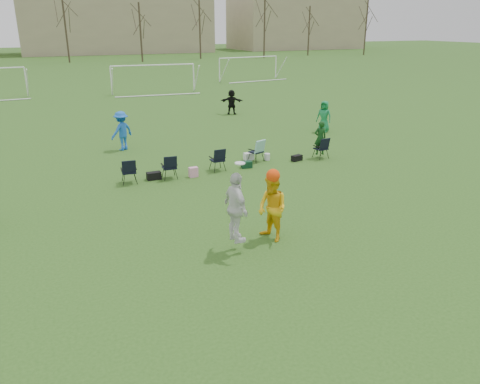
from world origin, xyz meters
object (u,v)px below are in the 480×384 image
fielder_blue (122,131)px  fielder_green_far (324,116)px  fielder_black (232,102)px  center_contest (257,208)px  goal_right (249,62)px  goal_mid (153,71)px

fielder_blue → fielder_green_far: 11.25m
fielder_blue → fielder_black: 10.90m
center_contest → goal_right: size_ratio=0.34×
fielder_blue → fielder_black: (8.57, 6.73, -0.12)m
fielder_blue → goal_mid: bearing=-139.7°
fielder_green_far → center_contest: bearing=-75.2°
goal_mid → goal_right: size_ratio=1.01×
center_contest → goal_mid: center_contest is taller
goal_mid → fielder_green_far: bearing=-71.8°
fielder_blue → fielder_black: fielder_blue is taller
center_contest → goal_right: 40.82m
fielder_green_far → fielder_black: (-2.67, 7.21, -0.05)m
center_contest → fielder_blue: bearing=97.1°
fielder_blue → goal_mid: 20.18m
fielder_blue → goal_right: size_ratio=0.26×
fielder_blue → goal_right: goal_right is taller
fielder_blue → fielder_green_far: (11.24, -0.48, -0.06)m
fielder_green_far → goal_right: bearing=129.5°
fielder_blue → goal_mid: goal_mid is taller
fielder_green_far → goal_mid: (-4.97, 19.64, 1.04)m
fielder_black → center_contest: center_contest is taller
fielder_green_far → goal_mid: bearing=159.1°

